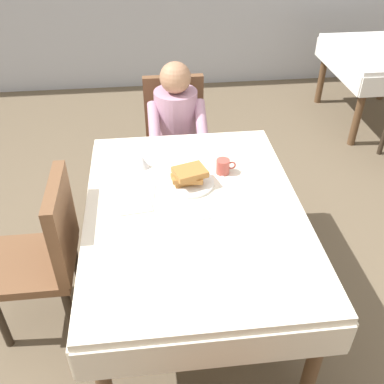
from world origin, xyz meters
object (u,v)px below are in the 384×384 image
at_px(chair_diner, 175,132).
at_px(syrup_pitcher, 142,162).
at_px(background_table_far, 382,61).
at_px(chair_left_side, 48,249).
at_px(plate_breakfast, 188,183).
at_px(dining_table_main, 194,220).
at_px(cup_coffee, 223,166).
at_px(knife_right_of_plate, 223,183).
at_px(spoon_near_edge, 197,219).
at_px(fork_left_of_plate, 154,188).
at_px(breakfast_stack, 188,175).
at_px(diner_person, 177,126).

distance_m(chair_diner, syrup_pitcher, 0.85).
xyz_separation_m(chair_diner, background_table_far, (2.09, 1.01, 0.09)).
relative_size(chair_left_side, plate_breakfast, 3.32).
distance_m(dining_table_main, chair_left_side, 0.78).
bearing_deg(plate_breakfast, chair_diner, 89.92).
distance_m(cup_coffee, knife_right_of_plate, 0.11).
xyz_separation_m(chair_diner, spoon_near_edge, (0.01, -1.27, 0.21)).
relative_size(plate_breakfast, syrup_pitcher, 3.50).
height_order(fork_left_of_plate, spoon_near_edge, same).
distance_m(dining_table_main, background_table_far, 3.02).
bearing_deg(plate_breakfast, syrup_pitcher, 141.75).
distance_m(cup_coffee, background_table_far, 2.68).
bearing_deg(plate_breakfast, fork_left_of_plate, -173.99).
relative_size(cup_coffee, syrup_pitcher, 1.41).
bearing_deg(chair_diner, spoon_near_edge, 90.37).
height_order(chair_left_side, breakfast_stack, chair_left_side).
xyz_separation_m(plate_breakfast, fork_left_of_plate, (-0.19, -0.02, -0.01)).
xyz_separation_m(breakfast_stack, fork_left_of_plate, (-0.19, -0.02, -0.06)).
relative_size(dining_table_main, chair_left_side, 1.64).
bearing_deg(cup_coffee, spoon_near_edge, -116.61).
relative_size(breakfast_stack, fork_left_of_plate, 1.12).
distance_m(plate_breakfast, knife_right_of_plate, 0.19).
height_order(dining_table_main, background_table_far, same).
bearing_deg(background_table_far, plate_breakfast, -136.67).
xyz_separation_m(fork_left_of_plate, background_table_far, (2.28, 2.00, -0.12)).
relative_size(diner_person, background_table_far, 1.00).
relative_size(dining_table_main, fork_left_of_plate, 8.47).
height_order(cup_coffee, syrup_pitcher, cup_coffee).
relative_size(chair_diner, plate_breakfast, 3.32).
bearing_deg(background_table_far, spoon_near_edge, -132.41).
distance_m(dining_table_main, cup_coffee, 0.38).
relative_size(chair_diner, fork_left_of_plate, 5.17).
bearing_deg(fork_left_of_plate, chair_diner, -5.01).
bearing_deg(spoon_near_edge, diner_person, 83.99).
relative_size(chair_left_side, spoon_near_edge, 6.20).
bearing_deg(background_table_far, breakfast_stack, -136.60).
relative_size(breakfast_stack, syrup_pitcher, 2.53).
distance_m(chair_left_side, syrup_pitcher, 0.70).
bearing_deg(chair_left_side, spoon_near_edge, -97.56).
xyz_separation_m(plate_breakfast, background_table_far, (2.09, 1.98, -0.13)).
bearing_deg(fork_left_of_plate, syrup_pitcher, 20.60).
relative_size(diner_person, syrup_pitcher, 14.00).
distance_m(dining_table_main, diner_person, 1.01).
height_order(chair_diner, background_table_far, chair_diner).
distance_m(dining_table_main, plate_breakfast, 0.23).
height_order(diner_person, plate_breakfast, diner_person).
relative_size(dining_table_main, syrup_pitcher, 19.05).
bearing_deg(chair_left_side, diner_person, -37.04).
bearing_deg(chair_diner, background_table_far, -154.26).
xyz_separation_m(diner_person, syrup_pitcher, (-0.25, -0.62, 0.11)).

